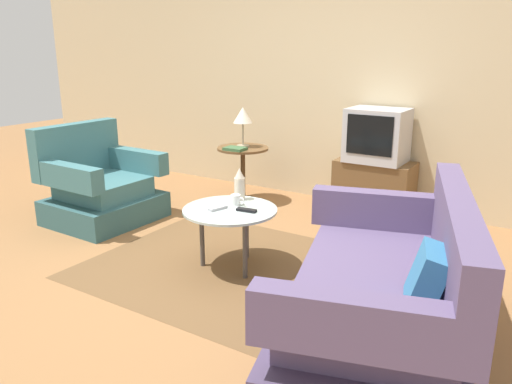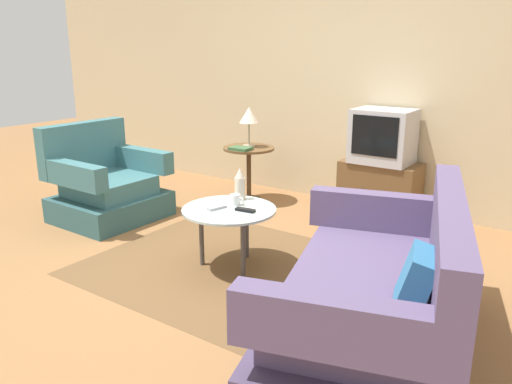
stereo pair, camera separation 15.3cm
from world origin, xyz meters
TOP-DOWN VIEW (x-y plane):
  - ground_plane at (0.00, 0.00)m, footprint 16.00×16.00m
  - back_wall at (0.00, 2.30)m, footprint 9.00×0.12m
  - area_rug at (0.14, 0.16)m, footprint 2.07×1.78m
  - armchair at (-1.57, 0.39)m, footprint 0.86×0.95m
  - couch at (1.46, -0.23)m, footprint 1.39×1.90m
  - coffee_table at (0.14, 0.16)m, footprint 0.71×0.71m
  - side_table at (-0.74, 1.64)m, footprint 0.55×0.55m
  - tv_stand at (0.60, 2.00)m, footprint 0.75×0.43m
  - television at (0.60, 1.99)m, footprint 0.56×0.44m
  - table_lamp at (-0.75, 1.66)m, footprint 0.20×0.20m
  - vase at (0.07, 0.40)m, footprint 0.08×0.08m
  - mug at (0.13, 0.26)m, footprint 0.12×0.07m
  - tv_remote_dark at (0.28, 0.18)m, footprint 0.15×0.07m
  - tv_remote_silver at (0.08, 0.10)m, footprint 0.09×0.16m
  - book at (-0.72, 1.47)m, footprint 0.22×0.17m

SIDE VIEW (x-z plane):
  - ground_plane at x=0.00m, z-range 0.00..0.00m
  - area_rug at x=0.14m, z-range 0.00..0.00m
  - tv_stand at x=0.60m, z-range 0.00..0.54m
  - couch at x=1.46m, z-range -0.15..0.74m
  - armchair at x=-1.57m, z-range -0.15..0.77m
  - coffee_table at x=0.14m, z-range 0.19..0.66m
  - side_table at x=-0.74m, z-range 0.14..0.73m
  - tv_remote_dark at x=0.28m, z-range 0.47..0.49m
  - tv_remote_silver at x=0.08m, z-range 0.47..0.49m
  - mug at x=0.13m, z-range 0.47..0.55m
  - vase at x=0.07m, z-range 0.47..0.72m
  - book at x=-0.72m, z-range 0.60..0.63m
  - television at x=0.60m, z-range 0.54..1.06m
  - table_lamp at x=-0.75m, z-range 0.71..1.13m
  - back_wall at x=0.00m, z-range 0.00..2.70m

